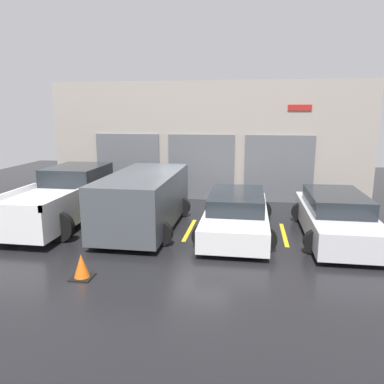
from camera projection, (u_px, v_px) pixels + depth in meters
ground_plane at (195, 219)px, 12.82m from camera, size 28.00×28.00×0.00m
shophouse_building at (207, 142)px, 15.51m from camera, size 13.15×0.68×4.82m
pickup_truck at (63, 198)px, 12.36m from camera, size 2.57×5.25×1.70m
sedan_white at (236, 214)px, 11.30m from camera, size 2.25×4.76×1.21m
sedan_side at (144, 199)px, 11.64m from camera, size 2.41×4.79×1.73m
van_right at (335, 216)px, 10.86m from camera, size 2.17×4.79×1.29m
parking_stripe_far_left at (20, 222)px, 12.48m from camera, size 0.12×2.20×0.01m
parking_stripe_left at (102, 226)px, 12.04m from camera, size 0.12×2.20×0.01m
parking_stripe_centre at (190, 230)px, 11.61m from camera, size 0.12×2.20×0.01m
parking_stripe_right at (284, 234)px, 11.18m from camera, size 0.12×2.20×0.01m
traffic_cone at (82, 267)px, 8.19m from camera, size 0.47×0.47×0.55m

